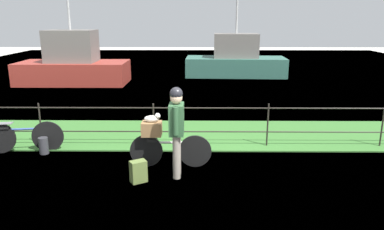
# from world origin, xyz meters

# --- Properties ---
(ground_plane) EXTENTS (60.00, 60.00, 0.00)m
(ground_plane) POSITION_xyz_m (0.00, 0.00, 0.00)
(ground_plane) COLOR beige
(grass_strip) EXTENTS (27.00, 2.40, 0.03)m
(grass_strip) POSITION_xyz_m (0.00, 2.75, 0.01)
(grass_strip) COLOR #38702D
(grass_strip) RESTS_ON ground
(harbor_water) EXTENTS (30.00, 30.00, 0.00)m
(harbor_water) POSITION_xyz_m (0.00, 12.01, 0.00)
(harbor_water) COLOR #426684
(harbor_water) RESTS_ON ground
(iron_fence) EXTENTS (18.04, 0.04, 1.01)m
(iron_fence) POSITION_xyz_m (0.00, 1.91, 0.59)
(iron_fence) COLOR #28231E
(iron_fence) RESTS_ON ground
(bicycle_main) EXTENTS (1.61, 0.16, 0.64)m
(bicycle_main) POSITION_xyz_m (-0.84, 0.73, 0.34)
(bicycle_main) COLOR black
(bicycle_main) RESTS_ON ground
(wooden_crate) EXTENTS (0.38, 0.30, 0.27)m
(wooden_crate) POSITION_xyz_m (-1.19, 0.74, 0.78)
(wooden_crate) COLOR olive
(wooden_crate) RESTS_ON bicycle_main
(terrier_dog) EXTENTS (0.32, 0.14, 0.18)m
(terrier_dog) POSITION_xyz_m (-1.16, 0.74, 0.99)
(terrier_dog) COLOR silver
(terrier_dog) RESTS_ON wooden_crate
(cyclist_person) EXTENTS (0.26, 0.54, 1.68)m
(cyclist_person) POSITION_xyz_m (-0.68, 0.28, 1.00)
(cyclist_person) COLOR gray
(cyclist_person) RESTS_ON ground
(backpack_on_paving) EXTENTS (0.33, 0.30, 0.40)m
(backpack_on_paving) POSITION_xyz_m (-1.36, 0.02, 0.20)
(backpack_on_paving) COLOR olive
(backpack_on_paving) RESTS_ON ground
(mooring_bollard) EXTENTS (0.20, 0.20, 0.37)m
(mooring_bollard) POSITION_xyz_m (-3.62, 1.41, 0.18)
(mooring_bollard) COLOR #38383D
(mooring_bollard) RESTS_ON ground
(bicycle_parked) EXTENTS (1.67, 0.29, 0.68)m
(bicycle_parked) POSITION_xyz_m (-4.09, 1.51, 0.36)
(bicycle_parked) COLOR black
(bicycle_parked) RESTS_ON ground
(moored_boat_near) EXTENTS (4.70, 2.12, 3.92)m
(moored_boat_near) POSITION_xyz_m (-5.74, 10.09, 0.84)
(moored_boat_near) COLOR #9E3328
(moored_boat_near) RESTS_ON ground
(moored_boat_mid) EXTENTS (4.95, 2.17, 3.67)m
(moored_boat_mid) POSITION_xyz_m (1.63, 12.34, 0.75)
(moored_boat_mid) COLOR #336656
(moored_boat_mid) RESTS_ON ground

